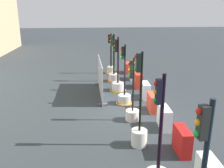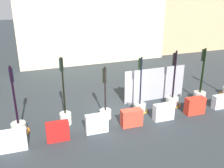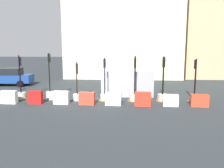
{
  "view_description": "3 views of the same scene",
  "coord_description": "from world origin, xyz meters",
  "px_view_note": "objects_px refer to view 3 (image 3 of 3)",
  "views": [
    {
      "loc": [
        -10.33,
        1.9,
        4.61
      ],
      "look_at": [
        0.69,
        0.75,
        1.19
      ],
      "focal_mm": 38.03,
      "sensor_mm": 36.0,
      "label": 1
    },
    {
      "loc": [
        -4.71,
        -10.62,
        6.0
      ],
      "look_at": [
        -0.39,
        0.52,
        1.64
      ],
      "focal_mm": 39.05,
      "sensor_mm": 36.0,
      "label": 2
    },
    {
      "loc": [
        2.75,
        -16.58,
        3.99
      ],
      "look_at": [
        1.6,
        -0.28,
        1.27
      ],
      "focal_mm": 38.25,
      "sensor_mm": 36.0,
      "label": 3
    }
  ],
  "objects_px": {
    "construction_barrier_7": "(171,100)",
    "car_blue_estate": "(10,77)",
    "traffic_light_4": "(105,95)",
    "construction_barrier_2": "(35,97)",
    "construction_barrier_6": "(143,99)",
    "construction_barrier_8": "(199,101)",
    "traffic_light_3": "(77,93)",
    "construction_barrier_4": "(87,98)",
    "traffic_light_6": "(163,94)",
    "traffic_light_7": "(194,95)",
    "construction_barrier_1": "(9,97)",
    "construction_barrier_3": "(61,98)",
    "traffic_light_1": "(21,93)",
    "construction_barrier_5": "(113,99)",
    "traffic_light_2": "(50,90)",
    "traffic_light_5": "(135,94)"
  },
  "relations": [
    {
      "from": "construction_barrier_7",
      "to": "traffic_light_1",
      "type": "bearing_deg",
      "value": 172.89
    },
    {
      "from": "construction_barrier_6",
      "to": "construction_barrier_8",
      "type": "relative_size",
      "value": 0.95
    },
    {
      "from": "traffic_light_7",
      "to": "construction_barrier_3",
      "type": "height_order",
      "value": "traffic_light_7"
    },
    {
      "from": "traffic_light_7",
      "to": "traffic_light_2",
      "type": "bearing_deg",
      "value": 179.78
    },
    {
      "from": "construction_barrier_5",
      "to": "construction_barrier_4",
      "type": "bearing_deg",
      "value": 178.82
    },
    {
      "from": "traffic_light_1",
      "to": "construction_barrier_4",
      "type": "relative_size",
      "value": 3.05
    },
    {
      "from": "traffic_light_7",
      "to": "construction_barrier_6",
      "type": "xyz_separation_m",
      "value": [
        -3.68,
        -1.36,
        -0.06
      ]
    },
    {
      "from": "construction_barrier_3",
      "to": "construction_barrier_2",
      "type": "bearing_deg",
      "value": -178.89
    },
    {
      "from": "construction_barrier_4",
      "to": "traffic_light_4",
      "type": "bearing_deg",
      "value": 48.78
    },
    {
      "from": "construction_barrier_5",
      "to": "construction_barrier_6",
      "type": "relative_size",
      "value": 1.0
    },
    {
      "from": "traffic_light_1",
      "to": "construction_barrier_5",
      "type": "bearing_deg",
      "value": -11.01
    },
    {
      "from": "construction_barrier_1",
      "to": "car_blue_estate",
      "type": "bearing_deg",
      "value": 115.92
    },
    {
      "from": "traffic_light_3",
      "to": "construction_barrier_8",
      "type": "xyz_separation_m",
      "value": [
        8.29,
        -1.19,
        -0.13
      ]
    },
    {
      "from": "traffic_light_7",
      "to": "construction_barrier_5",
      "type": "distance_m",
      "value": 5.76
    },
    {
      "from": "traffic_light_4",
      "to": "car_blue_estate",
      "type": "distance_m",
      "value": 11.49
    },
    {
      "from": "traffic_light_2",
      "to": "construction_barrier_7",
      "type": "xyz_separation_m",
      "value": [
        8.48,
        -1.36,
        -0.29
      ]
    },
    {
      "from": "traffic_light_6",
      "to": "construction_barrier_6",
      "type": "relative_size",
      "value": 2.96
    },
    {
      "from": "construction_barrier_3",
      "to": "construction_barrier_4",
      "type": "bearing_deg",
      "value": -1.06
    },
    {
      "from": "traffic_light_3",
      "to": "construction_barrier_2",
      "type": "height_order",
      "value": "traffic_light_3"
    },
    {
      "from": "construction_barrier_1",
      "to": "car_blue_estate",
      "type": "relative_size",
      "value": 0.26
    },
    {
      "from": "construction_barrier_6",
      "to": "car_blue_estate",
      "type": "distance_m",
      "value": 14.4
    },
    {
      "from": "traffic_light_4",
      "to": "construction_barrier_2",
      "type": "distance_m",
      "value": 4.8
    },
    {
      "from": "construction_barrier_2",
      "to": "construction_barrier_7",
      "type": "relative_size",
      "value": 1.01
    },
    {
      "from": "traffic_light_5",
      "to": "construction_barrier_3",
      "type": "xyz_separation_m",
      "value": [
        -4.98,
        -1.27,
        -0.02
      ]
    },
    {
      "from": "construction_barrier_3",
      "to": "construction_barrier_8",
      "type": "bearing_deg",
      "value": -0.15
    },
    {
      "from": "construction_barrier_4",
      "to": "car_blue_estate",
      "type": "xyz_separation_m",
      "value": [
        -8.82,
        7.04,
        0.42
      ]
    },
    {
      "from": "construction_barrier_2",
      "to": "traffic_light_2",
      "type": "bearing_deg",
      "value": 65.9
    },
    {
      "from": "construction_barrier_2",
      "to": "construction_barrier_4",
      "type": "distance_m",
      "value": 3.55
    },
    {
      "from": "construction_barrier_1",
      "to": "car_blue_estate",
      "type": "distance_m",
      "value": 7.89
    },
    {
      "from": "traffic_light_4",
      "to": "traffic_light_7",
      "type": "distance_m",
      "value": 6.3
    },
    {
      "from": "construction_barrier_6",
      "to": "traffic_light_6",
      "type": "bearing_deg",
      "value": 42.96
    },
    {
      "from": "construction_barrier_7",
      "to": "car_blue_estate",
      "type": "xyz_separation_m",
      "value": [
        -14.35,
        7.06,
        0.45
      ]
    },
    {
      "from": "construction_barrier_2",
      "to": "car_blue_estate",
      "type": "xyz_separation_m",
      "value": [
        -5.27,
        7.04,
        0.4
      ]
    },
    {
      "from": "construction_barrier_2",
      "to": "construction_barrier_7",
      "type": "height_order",
      "value": "construction_barrier_2"
    },
    {
      "from": "traffic_light_5",
      "to": "construction_barrier_4",
      "type": "bearing_deg",
      "value": -157.93
    },
    {
      "from": "traffic_light_4",
      "to": "construction_barrier_4",
      "type": "relative_size",
      "value": 2.91
    },
    {
      "from": "traffic_light_2",
      "to": "traffic_light_3",
      "type": "height_order",
      "value": "traffic_light_2"
    },
    {
      "from": "construction_barrier_1",
      "to": "construction_barrier_6",
      "type": "distance_m",
      "value": 9.08
    },
    {
      "from": "construction_barrier_2",
      "to": "construction_barrier_3",
      "type": "bearing_deg",
      "value": 1.11
    },
    {
      "from": "construction_barrier_3",
      "to": "traffic_light_5",
      "type": "bearing_deg",
      "value": 14.34
    },
    {
      "from": "traffic_light_1",
      "to": "traffic_light_3",
      "type": "bearing_deg",
      "value": -1.54
    },
    {
      "from": "traffic_light_2",
      "to": "construction_barrier_2",
      "type": "bearing_deg",
      "value": -114.1
    },
    {
      "from": "construction_barrier_7",
      "to": "construction_barrier_1",
      "type": "bearing_deg",
      "value": -179.86
    },
    {
      "from": "traffic_light_7",
      "to": "construction_barrier_3",
      "type": "bearing_deg",
      "value": -172.1
    },
    {
      "from": "construction_barrier_4",
      "to": "construction_barrier_6",
      "type": "xyz_separation_m",
      "value": [
        3.71,
        -0.05,
        0.04
      ]
    },
    {
      "from": "construction_barrier_8",
      "to": "car_blue_estate",
      "type": "bearing_deg",
      "value": 156.53
    },
    {
      "from": "traffic_light_6",
      "to": "construction_barrier_3",
      "type": "bearing_deg",
      "value": -169.44
    },
    {
      "from": "traffic_light_3",
      "to": "construction_barrier_7",
      "type": "relative_size",
      "value": 2.81
    },
    {
      "from": "traffic_light_7",
      "to": "construction_barrier_2",
      "type": "bearing_deg",
      "value": -173.21
    },
    {
      "from": "traffic_light_4",
      "to": "construction_barrier_3",
      "type": "distance_m",
      "value": 3.09
    }
  ]
}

